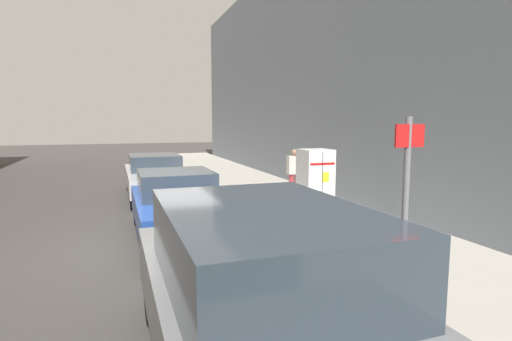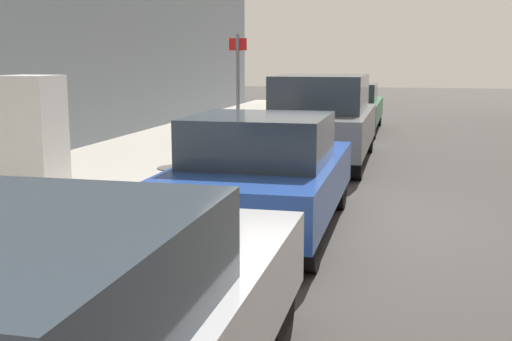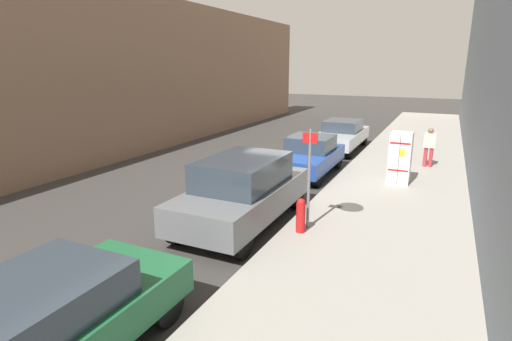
# 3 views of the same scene
# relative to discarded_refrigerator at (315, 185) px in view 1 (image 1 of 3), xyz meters

# --- Properties ---
(ground_plane) EXTENTS (80.00, 80.00, 0.00)m
(ground_plane) POSITION_rel_discarded_refrigerator_xyz_m (3.87, 0.20, -0.99)
(ground_plane) COLOR #383533
(sidewalk_slab) EXTENTS (4.20, 44.00, 0.13)m
(sidewalk_slab) POSITION_rel_discarded_refrigerator_xyz_m (-0.02, 0.20, -0.93)
(sidewalk_slab) COLOR #9E998E
(sidewalk_slab) RESTS_ON ground
(building_facade_near) EXTENTS (2.46, 39.60, 9.04)m
(building_facade_near) POSITION_rel_discarded_refrigerator_xyz_m (-3.35, 0.20, 3.53)
(building_facade_near) COLOR slate
(building_facade_near) RESTS_ON ground
(discarded_refrigerator) EXTENTS (0.69, 0.70, 1.72)m
(discarded_refrigerator) POSITION_rel_discarded_refrigerator_xyz_m (0.00, 0.00, 0.00)
(discarded_refrigerator) COLOR white
(discarded_refrigerator) RESTS_ON sidewalk_slab
(manhole_cover) EXTENTS (0.70, 0.70, 0.02)m
(manhole_cover) POSITION_rel_discarded_refrigerator_xyz_m (0.90, 3.05, -0.85)
(manhole_cover) COLOR #47443F
(manhole_cover) RESTS_ON sidewalk_slab
(street_sign_post) EXTENTS (0.36, 0.07, 2.42)m
(street_sign_post) POSITION_rel_discarded_refrigerator_xyz_m (1.54, 4.93, 0.50)
(street_sign_post) COLOR slate
(street_sign_post) RESTS_ON sidewalk_slab
(fire_hydrant) EXTENTS (0.22, 0.22, 0.83)m
(fire_hydrant) POSITION_rel_discarded_refrigerator_xyz_m (1.61, 5.25, -0.43)
(fire_hydrant) COLOR red
(fire_hydrant) RESTS_ON sidewalk_slab
(pedestrian_walking_far) EXTENTS (0.44, 0.22, 1.52)m
(pedestrian_walking_far) POSITION_rel_discarded_refrigerator_xyz_m (-0.77, -2.82, 0.00)
(pedestrian_walking_far) COLOR #B73338
(pedestrian_walking_far) RESTS_ON sidewalk_slab
(parked_sedan_silver) EXTENTS (1.82, 4.58, 1.40)m
(parked_sedan_silver) POSITION_rel_discarded_refrigerator_xyz_m (3.21, -5.19, -0.26)
(parked_sedan_silver) COLOR silver
(parked_sedan_silver) RESTS_ON ground
(parked_hatchback_blue) EXTENTS (1.77, 3.90, 1.42)m
(parked_hatchback_blue) POSITION_rel_discarded_refrigerator_xyz_m (3.21, -0.27, -0.28)
(parked_hatchback_blue) COLOR #23479E
(parked_hatchback_blue) RESTS_ON ground
(parked_suv_gray) EXTENTS (1.93, 4.58, 1.75)m
(parked_suv_gray) POSITION_rel_discarded_refrigerator_xyz_m (3.21, 5.09, -0.09)
(parked_suv_gray) COLOR slate
(parked_suv_gray) RESTS_ON ground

